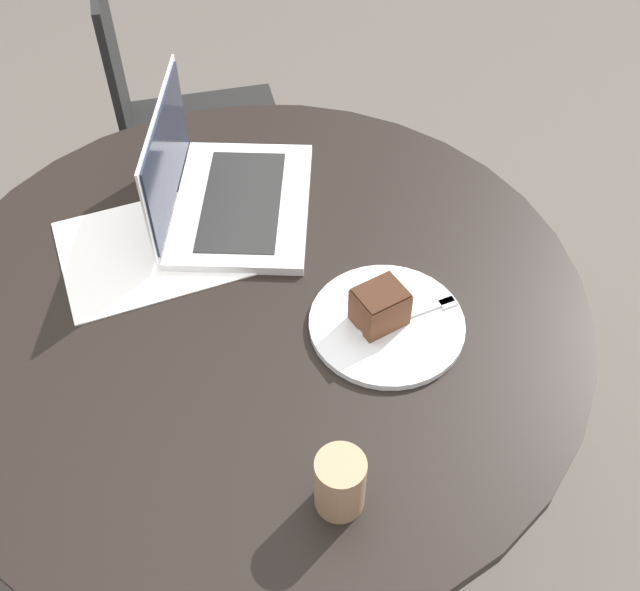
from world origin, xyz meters
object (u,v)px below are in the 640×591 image
(chair, at_px, (179,132))
(coffee_glass, at_px, (340,483))
(plate, at_px, (387,324))
(laptop, at_px, (225,193))

(chair, bearing_deg, coffee_glass, 5.41)
(chair, relative_size, plate, 3.69)
(chair, xyz_separation_m, coffee_glass, (-0.31, 1.23, 0.33))
(coffee_glass, bearing_deg, laptop, -75.58)
(plate, height_order, laptop, laptop)
(laptop, bearing_deg, chair, -159.43)
(coffee_glass, height_order, laptop, laptop)
(chair, height_order, coffee_glass, chair)
(coffee_glass, xyz_separation_m, laptop, (0.15, -0.60, -0.01))
(chair, xyz_separation_m, laptop, (-0.16, 0.63, 0.32))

